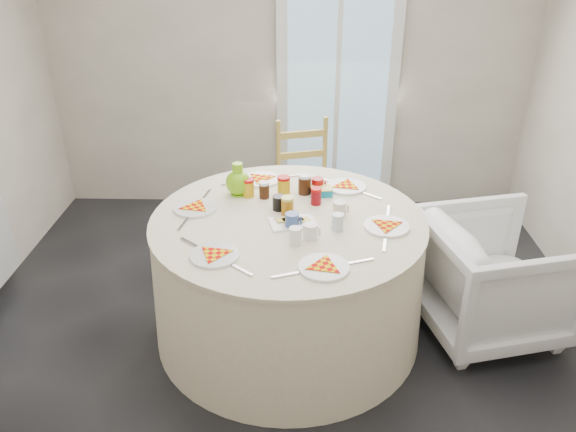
{
  "coord_description": "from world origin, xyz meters",
  "views": [
    {
      "loc": [
        0.1,
        -2.66,
        2.28
      ],
      "look_at": [
        0.04,
        0.17,
        0.8
      ],
      "focal_mm": 35.0,
      "sensor_mm": 36.0,
      "label": 1
    }
  ],
  "objects_px": {
    "wooden_chair": "(307,188)",
    "green_pitcher": "(238,182)",
    "armchair": "(494,275)",
    "table": "(288,278)"
  },
  "relations": [
    {
      "from": "wooden_chair",
      "to": "green_pitcher",
      "type": "relative_size",
      "value": 4.86
    },
    {
      "from": "armchair",
      "to": "green_pitcher",
      "type": "height_order",
      "value": "green_pitcher"
    },
    {
      "from": "wooden_chair",
      "to": "green_pitcher",
      "type": "xyz_separation_m",
      "value": [
        -0.44,
        -0.79,
        0.4
      ]
    },
    {
      "from": "armchair",
      "to": "wooden_chair",
      "type": "bearing_deg",
      "value": 33.05
    },
    {
      "from": "wooden_chair",
      "to": "armchair",
      "type": "bearing_deg",
      "value": -57.99
    },
    {
      "from": "table",
      "to": "green_pitcher",
      "type": "relative_size",
      "value": 8.1
    },
    {
      "from": "wooden_chair",
      "to": "armchair",
      "type": "xyz_separation_m",
      "value": [
        1.12,
        -1.06,
        -0.08
      ]
    },
    {
      "from": "table",
      "to": "armchair",
      "type": "xyz_separation_m",
      "value": [
        1.25,
        0.05,
        0.02
      ]
    },
    {
      "from": "armchair",
      "to": "green_pitcher",
      "type": "xyz_separation_m",
      "value": [
        -1.56,
        0.27,
        0.48
      ]
    },
    {
      "from": "armchair",
      "to": "table",
      "type": "bearing_deg",
      "value": 78.38
    }
  ]
}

